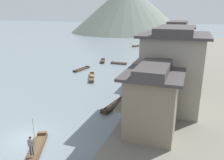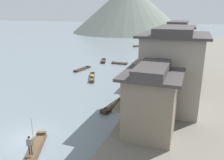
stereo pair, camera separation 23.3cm
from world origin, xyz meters
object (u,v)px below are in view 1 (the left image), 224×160
Objects in this scene: boat_moored_nearest at (119,63)px; house_waterfront_tall at (169,66)px; boatman_person at (31,143)px; mooring_post_dock_mid at (145,85)px; boat_midriver_drifting at (103,61)px; house_waterfront_nearest at (152,100)px; house_waterfront_narrow at (176,49)px; boat_upstream_distant at (154,64)px; boat_moored_far at (115,105)px; boat_midriver_upstream at (139,46)px; boat_crossing_west at (82,69)px; boat_moored_third at (92,77)px; boat_moored_second at (141,76)px; boat_foreground_poled at (35,152)px; house_waterfront_second at (172,68)px; mooring_post_dock_near at (130,107)px.

boat_moored_nearest is 19.53m from house_waterfront_tall.
mooring_post_dock_mid is (5.21, 17.37, -0.24)m from boatman_person.
boatman_person is 35.67m from boat_midriver_drifting.
house_waterfront_nearest is 19.80m from house_waterfront_narrow.
boatman_person is 0.80× the size of boat_upstream_distant.
mooring_post_dock_mid is (2.62, 5.24, 1.13)m from boat_moored_far.
house_waterfront_tall is at bearing -44.06° from boat_midriver_drifting.
boat_midriver_upstream is 0.85× the size of house_waterfront_nearest.
boat_moored_third is at bearing -47.65° from boat_crossing_west.
boat_foreground_poled is at bearing -97.46° from boat_moored_second.
boat_moored_far reaches higher than boat_upstream_distant.
house_waterfront_second is (13.00, -21.42, 5.04)m from boat_moored_nearest.
boat_crossing_west is 0.52× the size of house_waterfront_narrow.
house_waterfront_second is (18.37, -14.09, 5.07)m from boat_crossing_west.
boat_moored_second is at bearing -92.66° from boat_upstream_distant.
boat_upstream_distant is at bearing 16.70° from boat_moored_nearest.
boat_foreground_poled is 1.04× the size of boat_moored_third.
house_waterfront_nearest is at bearing -81.22° from boat_upstream_distant.
boat_moored_third is 12.30m from boat_moored_far.
boat_moored_second is at bearing 88.78° from boat_moored_far.
house_waterfront_nearest reaches higher than boat_moored_nearest.
mooring_post_dock_mid is (9.19, -16.59, 1.15)m from boat_moored_nearest.
house_waterfront_nearest reaches higher than boat_midriver_drifting.
house_waterfront_tall reaches higher than boat_moored_second.
house_waterfront_second is 13.07m from house_waterfront_narrow.
boat_foreground_poled reaches higher than boat_crossing_west.
boat_moored_nearest is at bearing 110.57° from mooring_post_dock_near.
boat_midriver_drifting is at bearing 135.94° from house_waterfront_tall.
boat_moored_nearest is 15.70m from house_waterfront_narrow.
boat_midriver_upstream reaches higher than boat_moored_nearest.
boat_moored_third reaches higher than boat_midriver_upstream.
boat_moored_nearest is 0.67× the size of boat_midriver_upstream.
boat_moored_second is 10.80m from boat_upstream_distant.
boat_moored_second is 0.96× the size of house_waterfront_nearest.
boat_midriver_drifting is at bearing 81.43° from boat_crossing_west.
boat_upstream_distant is 0.43× the size of house_waterfront_second.
house_waterfront_tall is 10.29m from mooring_post_dock_near.
house_waterfront_nearest reaches higher than boat_moored_second.
boat_moored_third is at bearing 129.50° from mooring_post_dock_near.
boat_moored_nearest is 12.17m from boat_moored_third.
boat_moored_far is 15.47m from house_waterfront_narrow.
boat_moored_nearest is at bearing 113.17° from house_waterfront_nearest.
boat_midriver_upstream is at bearing 110.25° from boat_upstream_distant.
house_waterfront_second is (6.15, -12.83, 4.95)m from boat_moored_second.
mooring_post_dock_near is (1.84, -26.68, 1.26)m from boat_upstream_distant.
house_waterfront_second is at bearing -81.48° from house_waterfront_tall.
boat_crossing_west is (-9.35, 26.63, -1.41)m from boatman_person.
boatman_person is 20.81m from house_waterfront_tall.
boat_midriver_upstream is 0.60× the size of house_waterfront_second.
mooring_post_dock_near is at bearing -62.12° from boat_midriver_drifting.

